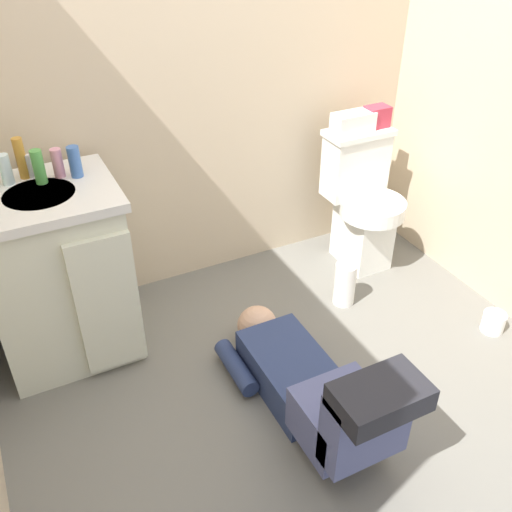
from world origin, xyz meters
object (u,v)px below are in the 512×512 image
at_px(toiletry_bag, 377,117).
at_px(paper_towel_roll, 345,284).
at_px(toilet, 362,202).
at_px(vanity_cabinet, 59,274).
at_px(person_plumber, 314,387).
at_px(tissue_box, 353,122).
at_px(faucet, 30,166).
at_px(bottle_green, 39,167).
at_px(bottle_blue, 75,162).
at_px(toilet_paper_roll, 493,322).
at_px(bottle_amber, 21,158).
at_px(bottle_clear, 6,170).
at_px(bottle_pink, 58,163).

relative_size(toiletry_bag, paper_towel_roll, 0.53).
relative_size(toilet, vanity_cabinet, 0.91).
distance_m(vanity_cabinet, person_plumber, 1.19).
height_order(person_plumber, tissue_box, tissue_box).
xyz_separation_m(faucet, bottle_green, (0.03, -0.07, 0.02)).
bearing_deg(toiletry_bag, person_plumber, -133.78).
height_order(bottle_blue, paper_towel_roll, bottle_blue).
bearing_deg(toilet_paper_roll, toiletry_bag, 97.74).
height_order(vanity_cabinet, person_plumber, vanity_cabinet).
xyz_separation_m(vanity_cabinet, bottle_amber, (-0.03, 0.16, 0.49)).
distance_m(faucet, bottle_clear, 0.10).
bearing_deg(toilet_paper_roll, paper_towel_roll, 136.09).
distance_m(tissue_box, bottle_green, 1.56).
relative_size(person_plumber, tissue_box, 4.84).
xyz_separation_m(tissue_box, bottle_amber, (-1.61, 0.04, 0.11)).
relative_size(tissue_box, bottle_clear, 1.74).
relative_size(vanity_cabinet, bottle_clear, 6.48).
bearing_deg(bottle_pink, person_plumber, -54.94).
xyz_separation_m(toilet, faucet, (-1.63, 0.12, 0.50)).
distance_m(vanity_cabinet, toiletry_bag, 1.77).
height_order(toilet, person_plumber, toilet).
bearing_deg(paper_towel_roll, vanity_cabinet, 167.56).
bearing_deg(vanity_cabinet, bottle_pink, 45.06).
bearing_deg(bottle_green, tissue_box, 1.53).
distance_m(bottle_pink, paper_towel_roll, 1.49).
distance_m(toilet, faucet, 1.71).
xyz_separation_m(toiletry_bag, toilet_paper_roll, (0.13, -0.92, -0.76)).
distance_m(toiletry_bag, bottle_green, 1.71).
bearing_deg(bottle_pink, tissue_box, 0.62).
xyz_separation_m(bottle_amber, bottle_pink, (0.13, -0.05, -0.03)).
relative_size(vanity_cabinet, person_plumber, 0.77).
distance_m(bottle_clear, toilet_paper_roll, 2.31).
xyz_separation_m(person_plumber, toiletry_bag, (0.95, 0.99, 0.63)).
bearing_deg(bottle_blue, paper_towel_roll, -17.53).
bearing_deg(tissue_box, toilet, -63.57).
bearing_deg(faucet, toilet, -4.16).
bearing_deg(toiletry_bag, toilet_paper_roll, -82.26).
height_order(faucet, bottle_blue, bottle_blue).
distance_m(bottle_amber, bottle_blue, 0.21).
relative_size(bottle_amber, bottle_pink, 1.41).
bearing_deg(toiletry_bag, bottle_amber, 178.75).
bearing_deg(tissue_box, bottle_green, -178.47).
xyz_separation_m(faucet, paper_towel_roll, (1.33, -0.44, -0.75)).
xyz_separation_m(tissue_box, toilet_paper_roll, (0.28, -0.92, -0.75)).
xyz_separation_m(bottle_amber, bottle_green, (0.05, -0.08, -0.02)).
height_order(bottle_pink, toilet_paper_roll, bottle_pink).
relative_size(bottle_pink, paper_towel_roll, 0.52).
xyz_separation_m(toiletry_bag, bottle_green, (-1.70, -0.04, 0.09)).
distance_m(faucet, person_plumber, 1.46).
xyz_separation_m(toilet, vanity_cabinet, (-1.62, -0.03, 0.05)).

